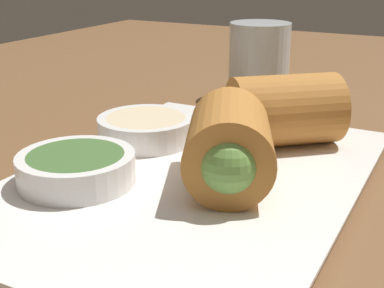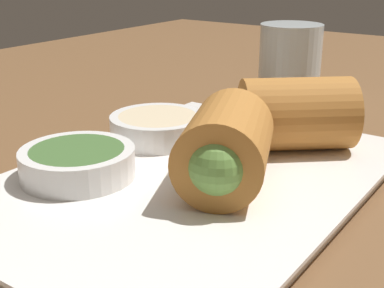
{
  "view_description": "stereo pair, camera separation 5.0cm",
  "coord_description": "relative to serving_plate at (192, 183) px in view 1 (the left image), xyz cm",
  "views": [
    {
      "loc": [
        -36.9,
        -16.3,
        19.95
      ],
      "look_at": [
        -2.69,
        1.57,
        6.03
      ],
      "focal_mm": 50.0,
      "sensor_mm": 36.0,
      "label": 1
    },
    {
      "loc": [
        -34.29,
        -20.58,
        19.95
      ],
      "look_at": [
        -2.69,
        1.57,
        6.03
      ],
      "focal_mm": 50.0,
      "sensor_mm": 36.0,
      "label": 2
    }
  ],
  "objects": [
    {
      "name": "table_surface",
      "position": [
        2.69,
        -1.57,
        -1.76
      ],
      "size": [
        180.0,
        140.0,
        2.0
      ],
      "color": "brown",
      "rests_on": "ground"
    },
    {
      "name": "roll_front_left",
      "position": [
        9.78,
        -3.57,
        3.9
      ],
      "size": [
        11.0,
        11.37,
        6.32
      ],
      "color": "#B77533",
      "rests_on": "serving_plate"
    },
    {
      "name": "drinking_glass",
      "position": [
        29.54,
        5.8,
        4.07
      ],
      "size": [
        7.69,
        7.69,
        9.65
      ],
      "color": "silver",
      "rests_on": "table_surface"
    },
    {
      "name": "roll_front_right",
      "position": [
        -0.85,
        -3.47,
        3.9
      ],
      "size": [
        11.28,
        9.6,
        6.32
      ],
      "color": "#B77533",
      "rests_on": "serving_plate"
    },
    {
      "name": "dipping_bowl_near",
      "position": [
        5.05,
        7.4,
        1.98
      ],
      "size": [
        8.85,
        8.85,
        2.28
      ],
      "color": "white",
      "rests_on": "serving_plate"
    },
    {
      "name": "dipping_bowl_far",
      "position": [
        -5.42,
        6.94,
        1.98
      ],
      "size": [
        8.85,
        8.85,
        2.28
      ],
      "color": "white",
      "rests_on": "serving_plate"
    },
    {
      "name": "serving_plate",
      "position": [
        0.0,
        0.0,
        0.0
      ],
      "size": [
        35.25,
        24.71,
        1.5
      ],
      "color": "white",
      "rests_on": "table_surface"
    }
  ]
}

